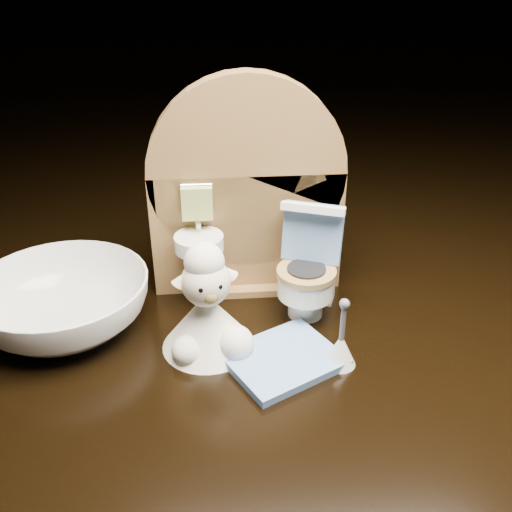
{
  "coord_description": "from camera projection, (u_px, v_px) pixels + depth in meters",
  "views": [
    {
      "loc": [
        -0.02,
        -0.28,
        0.22
      ],
      "look_at": [
        0.0,
        0.02,
        0.05
      ],
      "focal_mm": 40.0,
      "sensor_mm": 36.0,
      "label": 1
    }
  ],
  "objects": [
    {
      "name": "toilet_brush",
      "position": [
        341.0,
        347.0,
        0.33
      ],
      "size": [
        0.02,
        0.02,
        0.05
      ],
      "color": "white",
      "rests_on": "ground"
    },
    {
      "name": "toy_toilet",
      "position": [
        309.0,
        273.0,
        0.37
      ],
      "size": [
        0.04,
        0.05,
        0.08
      ],
      "rotation": [
        0.0,
        0.0,
        -0.37
      ],
      "color": "white",
      "rests_on": "ground"
    },
    {
      "name": "ceramic_bowl",
      "position": [
        63.0,
        303.0,
        0.36
      ],
      "size": [
        0.11,
        0.11,
        0.03
      ],
      "primitive_type": "imported",
      "rotation": [
        0.0,
        0.0,
        -0.04
      ],
      "color": "white",
      "rests_on": "ground"
    },
    {
      "name": "bath_mat",
      "position": [
        283.0,
        359.0,
        0.34
      ],
      "size": [
        0.08,
        0.08,
        0.0
      ],
      "primitive_type": "cube",
      "rotation": [
        0.0,
        0.0,
        0.49
      ],
      "color": "#638FCB",
      "rests_on": "ground"
    },
    {
      "name": "backdrop_panel",
      "position": [
        246.0,
        202.0,
        0.38
      ],
      "size": [
        0.13,
        0.05,
        0.15
      ],
      "color": "olive",
      "rests_on": "ground"
    },
    {
      "name": "plush_lamb",
      "position": [
        208.0,
        313.0,
        0.34
      ],
      "size": [
        0.06,
        0.06,
        0.07
      ],
      "rotation": [
        0.0,
        0.0,
        0.21
      ],
      "color": "white",
      "rests_on": "ground"
    }
  ]
}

